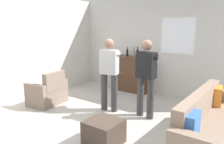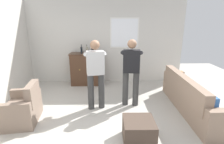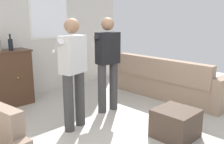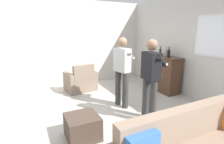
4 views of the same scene
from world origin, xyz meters
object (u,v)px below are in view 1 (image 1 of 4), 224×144
at_px(bottle_wine_green, 138,53).
at_px(person_standing_left, 109,71).
at_px(ottoman, 104,132).
at_px(couch, 208,123).
at_px(person_standing_right, 146,75).
at_px(bottle_spirits_clear, 133,53).
at_px(bottle_liquor_amber, 127,53).
at_px(armchair, 48,93).
at_px(sideboard_cabinet, 132,74).

distance_m(bottle_wine_green, person_standing_left, 1.67).
distance_m(ottoman, person_standing_left, 1.69).
bearing_deg(bottle_wine_green, couch, -36.59).
bearing_deg(person_standing_right, bottle_spirits_clear, 129.03).
height_order(couch, bottle_liquor_amber, bottle_liquor_amber).
height_order(bottle_wine_green, bottle_liquor_amber, bottle_wine_green).
distance_m(armchair, person_standing_left, 1.75).
distance_m(sideboard_cabinet, person_standing_right, 2.04).
xyz_separation_m(sideboard_cabinet, bottle_spirits_clear, (0.02, 0.03, 0.64)).
distance_m(armchair, bottle_wine_green, 2.73).
xyz_separation_m(bottle_liquor_amber, person_standing_right, (1.43, -1.48, -0.24)).
xyz_separation_m(bottle_wine_green, bottle_liquor_amber, (-0.35, -0.00, -0.00)).
height_order(couch, person_standing_left, person_standing_left).
distance_m(sideboard_cabinet, bottle_spirits_clear, 0.64).
relative_size(couch, person_standing_right, 1.50).
relative_size(armchair, person_standing_right, 0.57).
xyz_separation_m(couch, armchair, (-3.73, -0.42, -0.04)).
xyz_separation_m(bottle_liquor_amber, person_standing_left, (0.57, -1.64, -0.24)).
bearing_deg(bottle_spirits_clear, bottle_wine_green, -22.40).
bearing_deg(bottle_wine_green, bottle_liquor_amber, -179.86).
xyz_separation_m(bottle_spirits_clear, person_standing_left, (0.40, -1.72, -0.24)).
bearing_deg(bottle_spirits_clear, person_standing_left, -76.83).
distance_m(couch, ottoman, 1.77).
bearing_deg(armchair, ottoman, -16.15).
distance_m(couch, bottle_spirits_clear, 3.34).
bearing_deg(person_standing_right, couch, -13.39).
xyz_separation_m(bottle_wine_green, ottoman, (1.06, -2.91, -0.98)).
relative_size(sideboard_cabinet, ottoman, 1.98).
xyz_separation_m(couch, bottle_spirits_clear, (-2.62, 1.88, 0.84)).
relative_size(couch, sideboard_cabinet, 2.31).
xyz_separation_m(sideboard_cabinet, bottle_wine_green, (0.21, -0.05, 0.65)).
xyz_separation_m(couch, person_standing_left, (-2.22, 0.16, 0.60)).
distance_m(bottle_wine_green, bottle_liquor_amber, 0.35).
xyz_separation_m(sideboard_cabinet, bottle_liquor_amber, (-0.15, -0.05, 0.64)).
xyz_separation_m(bottle_wine_green, person_standing_right, (1.08, -1.48, -0.25)).
bearing_deg(armchair, sideboard_cabinet, 64.33).
bearing_deg(bottle_liquor_amber, person_standing_right, -46.02).
bearing_deg(bottle_liquor_amber, sideboard_cabinet, 17.62).
xyz_separation_m(couch, bottle_wine_green, (-2.43, 1.81, 0.85)).
bearing_deg(sideboard_cabinet, bottle_spirits_clear, 59.83).
height_order(bottle_liquor_amber, person_standing_right, person_standing_right).
bearing_deg(person_standing_left, person_standing_right, 10.38).
distance_m(couch, bottle_liquor_amber, 3.43).
relative_size(couch, person_standing_left, 1.50).
bearing_deg(ottoman, person_standing_right, 89.33).
distance_m(bottle_spirits_clear, person_standing_left, 1.78).
bearing_deg(bottle_wine_green, armchair, -120.26).
distance_m(couch, person_standing_right, 1.52).
height_order(ottoman, person_standing_left, person_standing_left).
distance_m(sideboard_cabinet, ottoman, 3.24).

